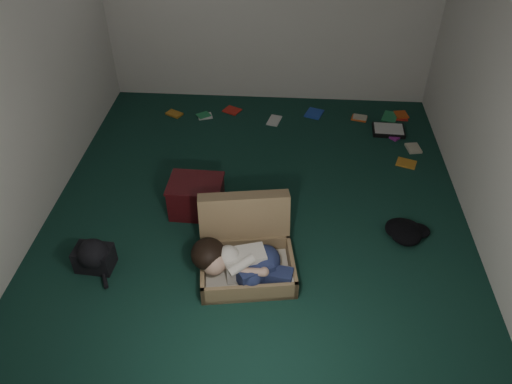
# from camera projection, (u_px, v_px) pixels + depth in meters

# --- Properties ---
(floor) EXTENTS (4.50, 4.50, 0.00)m
(floor) POSITION_uv_depth(u_px,v_px,m) (257.00, 210.00, 4.86)
(floor) COLOR #13362C
(floor) RESTS_ON ground
(wall_front) EXTENTS (4.50, 0.00, 4.50)m
(wall_front) POSITION_uv_depth(u_px,v_px,m) (225.00, 323.00, 2.30)
(wall_front) COLOR white
(wall_front) RESTS_ON ground
(wall_left) EXTENTS (0.00, 4.50, 4.50)m
(wall_left) POSITION_uv_depth(u_px,v_px,m) (17.00, 82.00, 4.14)
(wall_left) COLOR white
(wall_left) RESTS_ON ground
(wall_right) EXTENTS (0.00, 4.50, 4.50)m
(wall_right) POSITION_uv_depth(u_px,v_px,m) (510.00, 98.00, 3.93)
(wall_right) COLOR white
(wall_right) RESTS_ON ground
(suitcase) EXTENTS (0.88, 0.86, 0.57)m
(suitcase) POSITION_uv_depth(u_px,v_px,m) (246.00, 248.00, 4.22)
(suitcase) COLOR #917550
(suitcase) RESTS_ON floor
(person) EXTENTS (0.86, 0.42, 0.35)m
(person) POSITION_uv_depth(u_px,v_px,m) (241.00, 262.00, 4.04)
(person) COLOR silver
(person) RESTS_ON suitcase
(maroon_bin) EXTENTS (0.52, 0.41, 0.35)m
(maroon_bin) POSITION_uv_depth(u_px,v_px,m) (196.00, 197.00, 4.74)
(maroon_bin) COLOR #430D11
(maroon_bin) RESTS_ON floor
(backpack) EXTENTS (0.41, 0.34, 0.23)m
(backpack) POSITION_uv_depth(u_px,v_px,m) (94.00, 257.00, 4.22)
(backpack) COLOR black
(backpack) RESTS_ON floor
(clothing_pile) EXTENTS (0.50, 0.43, 0.15)m
(clothing_pile) POSITION_uv_depth(u_px,v_px,m) (402.00, 232.00, 4.52)
(clothing_pile) COLOR black
(clothing_pile) RESTS_ON floor
(paper_tray) EXTENTS (0.38, 0.30, 0.05)m
(paper_tray) POSITION_uv_depth(u_px,v_px,m) (388.00, 130.00, 5.92)
(paper_tray) COLOR black
(paper_tray) RESTS_ON floor
(book_scatter) EXTENTS (3.05, 1.24, 0.02)m
(book_scatter) POSITION_uv_depth(u_px,v_px,m) (322.00, 124.00, 6.05)
(book_scatter) COLOR #C48022
(book_scatter) RESTS_ON floor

